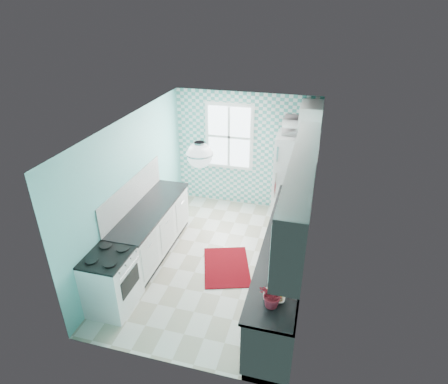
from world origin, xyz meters
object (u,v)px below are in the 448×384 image
(ceiling_light, at_px, (200,155))
(microwave, at_px, (300,126))
(fridge, at_px, (295,179))
(fruit_bowl, at_px, (274,297))
(stove, at_px, (112,280))
(potted_plant, at_px, (273,295))
(sink, at_px, (293,211))

(ceiling_light, distance_m, microwave, 2.83)
(fridge, distance_m, microwave, 1.09)
(fridge, relative_size, fruit_bowl, 6.86)
(stove, relative_size, fruit_bowl, 3.39)
(ceiling_light, bearing_deg, microwave, 66.72)
(ceiling_light, bearing_deg, potted_plant, -40.70)
(stove, height_order, microwave, microwave)
(fruit_bowl, xyz_separation_m, microwave, (-0.09, 3.49, 1.04))
(sink, bearing_deg, fridge, 92.36)
(fridge, height_order, potted_plant, fridge)
(fridge, bearing_deg, microwave, 49.76)
(ceiling_light, xyz_separation_m, potted_plant, (1.20, -1.03, -1.21))
(ceiling_light, bearing_deg, fridge, 66.73)
(fridge, height_order, microwave, microwave)
(microwave, bearing_deg, fruit_bowl, 95.44)
(ceiling_light, distance_m, sink, 2.24)
(potted_plant, distance_m, microwave, 3.73)
(stove, distance_m, microwave, 4.26)
(sink, bearing_deg, fruit_bowl, -91.88)
(potted_plant, relative_size, microwave, 0.57)
(fridge, xyz_separation_m, microwave, (0.00, 0.00, 1.09))
(ceiling_light, xyz_separation_m, microwave, (1.11, 2.58, -0.31))
(ceiling_light, relative_size, potted_plant, 1.03)
(stove, height_order, fruit_bowl, fruit_bowl)
(stove, xyz_separation_m, fruit_bowl, (2.40, -0.26, 0.49))
(fridge, height_order, stove, fridge)
(fruit_bowl, bearing_deg, stove, 173.79)
(stove, bearing_deg, fruit_bowl, -2.36)
(potted_plant, height_order, microwave, microwave)
(fridge, distance_m, sink, 1.31)
(sink, distance_m, potted_plant, 2.32)
(ceiling_light, bearing_deg, sink, 46.70)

